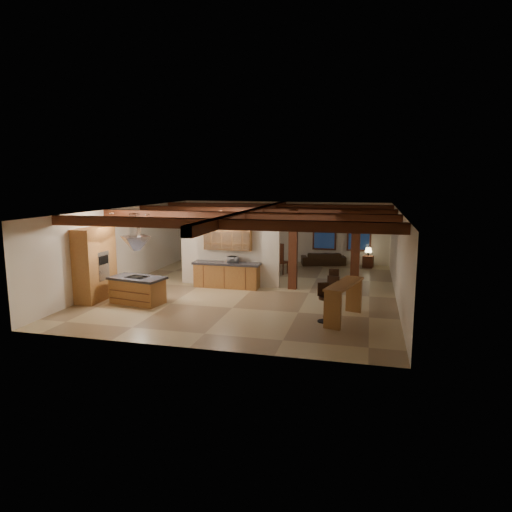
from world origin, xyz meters
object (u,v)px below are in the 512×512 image
(kitchen_island, at_px, (138,290))
(bar_counter, at_px, (344,295))
(dining_table, at_px, (256,268))
(sofa, at_px, (323,259))

(kitchen_island, xyz_separation_m, bar_counter, (6.55, -0.22, 0.29))
(kitchen_island, bearing_deg, bar_counter, -1.93)
(bar_counter, bearing_deg, dining_table, 125.73)
(kitchen_island, height_order, dining_table, kitchen_island)
(dining_table, bearing_deg, bar_counter, -75.07)
(kitchen_island, distance_m, sofa, 9.65)
(dining_table, xyz_separation_m, sofa, (2.50, 2.96, 0.01))
(dining_table, relative_size, sofa, 0.80)
(kitchen_island, relative_size, dining_table, 1.18)
(bar_counter, bearing_deg, kitchen_island, 178.07)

